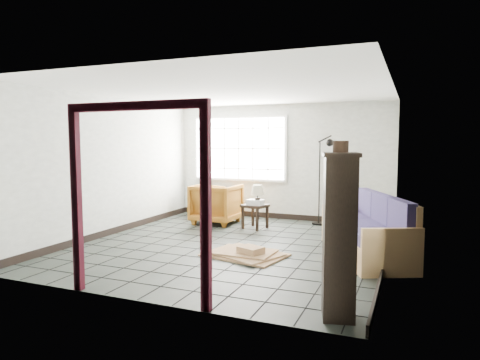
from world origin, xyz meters
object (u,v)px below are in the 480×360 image
at_px(armchair, 217,201).
at_px(side_table, 255,209).
at_px(tall_shelf, 339,234).
at_px(futon_sofa, 369,234).

height_order(armchair, side_table, armchair).
height_order(side_table, tall_shelf, tall_shelf).
distance_m(futon_sofa, side_table, 2.71).
bearing_deg(side_table, armchair, 167.66).
height_order(futon_sofa, armchair, futon_sofa).
bearing_deg(side_table, futon_sofa, -29.16).
bearing_deg(side_table, tall_shelf, -58.94).
height_order(futon_sofa, tall_shelf, tall_shelf).
xyz_separation_m(futon_sofa, tall_shelf, (-0.06, -2.50, 0.50)).
xyz_separation_m(armchair, side_table, (0.96, -0.21, -0.07)).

